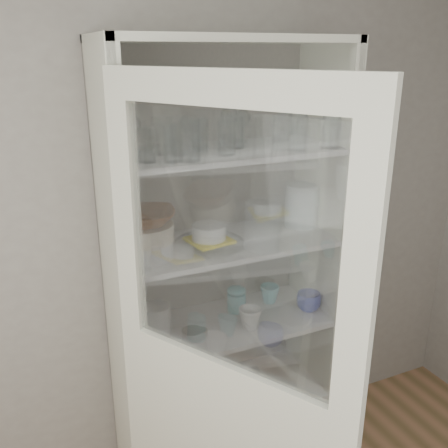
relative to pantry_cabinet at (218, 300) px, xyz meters
name	(u,v)px	position (x,y,z in m)	size (l,w,h in m)	color
wall_back	(164,222)	(-0.20, 0.16, 0.36)	(3.60, 0.02, 2.60)	gray
pantry_cabinet	(218,300)	(0.00, 0.00, 0.00)	(1.00, 0.45, 2.10)	silver
cupboard_door	(226,420)	(-0.27, -0.68, -0.07)	(0.49, 0.80, 2.00)	silver
tumbler_0	(147,145)	(-0.36, -0.18, 0.78)	(0.06, 0.06, 0.13)	silver
tumbler_1	(172,143)	(-0.27, -0.21, 0.79)	(0.07, 0.07, 0.13)	silver
tumbler_2	(190,140)	(-0.21, -0.22, 0.80)	(0.08, 0.08, 0.15)	silver
tumbler_3	(227,137)	(-0.04, -0.18, 0.79)	(0.07, 0.07, 0.14)	silver
tumbler_4	(281,133)	(0.20, -0.18, 0.79)	(0.07, 0.07, 0.14)	silver
tumbler_5	(298,131)	(0.26, -0.20, 0.80)	(0.08, 0.08, 0.15)	silver
tumbler_6	(331,129)	(0.41, -0.22, 0.80)	(0.08, 0.08, 0.15)	silver
tumbler_7	(161,136)	(-0.27, -0.06, 0.79)	(0.07, 0.07, 0.14)	silver
tumbler_8	(179,136)	(-0.20, -0.10, 0.79)	(0.07, 0.07, 0.15)	silver
tumbler_9	(200,136)	(-0.12, -0.09, 0.79)	(0.07, 0.07, 0.13)	silver
tumbler_10	(236,133)	(0.05, -0.07, 0.78)	(0.06, 0.06, 0.13)	silver
goblet_0	(133,132)	(-0.35, 0.03, 0.80)	(0.07, 0.07, 0.16)	silver
goblet_1	(229,124)	(0.06, 0.02, 0.81)	(0.08, 0.08, 0.17)	silver
goblet_2	(243,124)	(0.14, 0.05, 0.80)	(0.07, 0.07, 0.15)	silver
goblet_3	(284,123)	(0.32, 0.00, 0.80)	(0.07, 0.07, 0.16)	silver
plate_stack_front	(147,249)	(-0.36, -0.10, 0.36)	(0.21, 0.21, 0.07)	silver
plate_stack_back	(143,234)	(-0.33, 0.05, 0.36)	(0.19, 0.19, 0.08)	silver
cream_bowl	(146,232)	(-0.36, -0.10, 0.42)	(0.22, 0.22, 0.07)	beige
terracotta_bowl	(145,217)	(-0.36, -0.10, 0.49)	(0.24, 0.24, 0.06)	brown
glass_platter	(209,243)	(-0.08, -0.09, 0.33)	(0.30, 0.30, 0.02)	silver
yellow_trivet	(209,240)	(-0.08, -0.09, 0.34)	(0.17, 0.17, 0.01)	yellow
white_ramekin	(209,232)	(-0.08, -0.09, 0.38)	(0.14, 0.14, 0.06)	silver
grey_bowl_stack	(302,205)	(0.41, -0.04, 0.42)	(0.15, 0.15, 0.20)	silver
mug_blue	(309,302)	(0.41, -0.14, -0.03)	(0.12, 0.12, 0.09)	#2137A2
mug_teal	(270,294)	(0.28, 0.01, -0.04)	(0.09, 0.09, 0.09)	teal
mug_white	(250,318)	(0.08, -0.17, -0.03)	(0.10, 0.10, 0.10)	silver
teal_jar	(237,300)	(0.10, 0.00, -0.03)	(0.09, 0.09, 0.11)	teal
measuring_cups	(193,334)	(-0.18, -0.14, -0.06)	(0.09, 0.09, 0.04)	silver
white_canister	(157,320)	(-0.31, -0.05, -0.01)	(0.12, 0.12, 0.14)	silver
cream_dish	(216,388)	(-0.04, -0.06, -0.44)	(0.23, 0.23, 0.07)	beige
tin_box	(245,381)	(0.12, -0.05, -0.45)	(0.18, 0.13, 0.05)	gray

